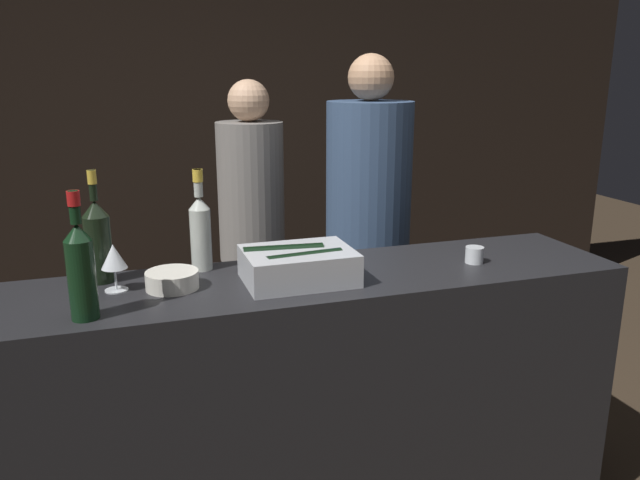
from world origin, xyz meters
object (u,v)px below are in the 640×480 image
Objects in this scene: person_in_hoodie at (253,226)px; person_blond_tee at (368,229)px; wine_glass at (114,258)px; bowl_white at (172,279)px; candle_votive at (474,255)px; red_wine_bottle_burgundy at (81,267)px; champagne_bottle at (98,239)px; ice_bin_with_bottles at (297,264)px; rose_wine_bottle at (200,229)px.

person_blond_tee is (0.46, -0.46, 0.06)m from person_in_hoodie.
wine_glass is 1.34m from person_blond_tee.
person_in_hoodie reaches higher than bowl_white.
red_wine_bottle_burgundy is at bearing -174.74° from candle_votive.
candle_votive is 1.35m from person_in_hoodie.
wine_glass reaches higher than bowl_white.
candle_votive is 0.18× the size of champagne_bottle.
candle_votive is at bearing -8.86° from champagne_bottle.
ice_bin_with_bottles is 0.95m from person_blond_tee.
candle_votive is 1.33m from champagne_bottle.
person_in_hoodie is at bearing 59.98° from red_wine_bottle_burgundy.
person_in_hoodie is at bearing 115.36° from candle_votive.
candle_votive is at bearing 108.59° from person_in_hoodie.
ice_bin_with_bottles is 0.96× the size of champagne_bottle.
red_wine_bottle_burgundy is 1.57m from person_in_hoodie.
champagne_bottle reaches higher than red_wine_bottle_burgundy.
person_blond_tee reaches higher than rose_wine_bottle.
person_blond_tee is (1.20, 0.55, -0.19)m from champagne_bottle.
rose_wine_bottle is 0.20× the size of person_blond_tee.
rose_wine_bottle is (-0.97, 0.23, 0.12)m from candle_votive.
ice_bin_with_bottles is 0.20× the size of person_blond_tee.
red_wine_bottle_burgundy is at bearing -96.88° from champagne_bottle.
champagne_bottle is at bearing 83.12° from red_wine_bottle_burgundy.
champagne_bottle is at bearing 76.18° from person_blond_tee.
red_wine_bottle_burgundy is at bearing -136.80° from rose_wine_bottle.
person_in_hoodie is at bearing 54.00° from champagne_bottle.
ice_bin_with_bottles is 0.98× the size of red_wine_bottle_burgundy.
ice_bin_with_bottles is at bearing -17.76° from champagne_bottle.
person_blond_tee reaches higher than champagne_bottle.
red_wine_bottle_burgundy is (-1.35, -0.12, 0.12)m from candle_votive.
candle_votive is at bearing -4.22° from wine_glass.
champagne_bottle is 1.05× the size of rose_wine_bottle.
bowl_white is at bearing 176.93° from candle_votive.
ice_bin_with_bottles is at bearing -7.79° from bowl_white.
rose_wine_bottle reaches higher than candle_votive.
candle_votive is (0.68, -0.00, -0.03)m from ice_bin_with_bottles.
person_blond_tee reaches higher than red_wine_bottle_burgundy.
red_wine_bottle_burgundy is 0.52m from rose_wine_bottle.
champagne_bottle is (-1.31, 0.20, 0.12)m from candle_votive.
person_in_hoodie reaches higher than rose_wine_bottle.
wine_glass is 0.13m from champagne_bottle.
red_wine_bottle_burgundy is at bearing -144.99° from bowl_white.
rose_wine_bottle is (0.38, 0.36, -0.00)m from red_wine_bottle_burgundy.
ice_bin_with_bottles is 5.37× the size of candle_votive.
wine_glass is (-0.58, 0.09, 0.05)m from ice_bin_with_bottles.
wine_glass is 0.42× the size of red_wine_bottle_burgundy.
wine_glass is at bearing 171.16° from ice_bin_with_bottles.
red_wine_bottle_burgundy reaches higher than bowl_white.
rose_wine_bottle is (-0.29, 0.23, 0.09)m from ice_bin_with_bottles.
candle_votive reaches higher than bowl_white.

